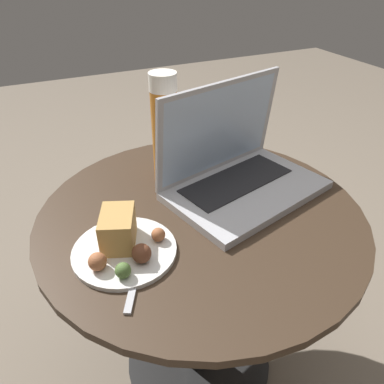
{
  "coord_description": "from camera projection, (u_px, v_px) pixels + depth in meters",
  "views": [
    {
      "loc": [
        -0.29,
        -0.58,
        1.03
      ],
      "look_at": [
        -0.03,
        -0.02,
        0.62
      ],
      "focal_mm": 35.0,
      "sensor_mm": 36.0,
      "label": 1
    }
  ],
  "objects": [
    {
      "name": "laptop",
      "position": [
        237.0,
        169.0,
        0.85
      ],
      "size": [
        0.39,
        0.3,
        0.24
      ],
      "color": "#B2B2B7",
      "rests_on": "table"
    },
    {
      "name": "snack_plate",
      "position": [
        122.0,
        242.0,
        0.69
      ],
      "size": [
        0.19,
        0.19,
        0.07
      ],
      "color": "silver",
      "rests_on": "table"
    },
    {
      "name": "table",
      "position": [
        200.0,
        266.0,
        0.89
      ],
      "size": [
        0.7,
        0.7,
        0.55
      ],
      "color": "black",
      "rests_on": "ground_plane"
    },
    {
      "name": "fork",
      "position": [
        138.0,
        264.0,
        0.67
      ],
      "size": [
        0.1,
        0.17,
        0.0
      ],
      "color": "#B2B2B7",
      "rests_on": "table"
    },
    {
      "name": "beer_glass",
      "position": [
        165.0,
        130.0,
        0.84
      ],
      "size": [
        0.06,
        0.06,
        0.26
      ],
      "color": "#C6701E",
      "rests_on": "table"
    },
    {
      "name": "ground_plane",
      "position": [
        199.0,
        360.0,
        1.11
      ],
      "size": [
        6.0,
        6.0,
        0.0
      ],
      "primitive_type": "plane",
      "color": "#726656"
    }
  ]
}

